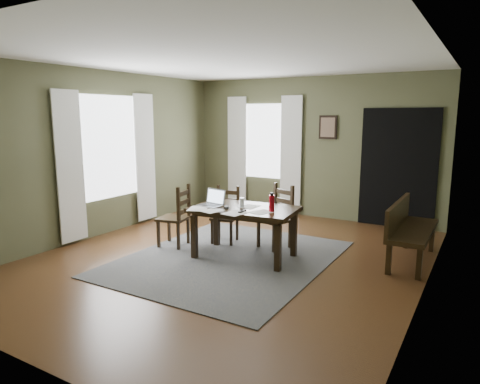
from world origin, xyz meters
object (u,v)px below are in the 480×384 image
Objects in this scene: chair_back_left at (226,215)px; chair_back_right at (277,217)px; dining_table at (245,214)px; laptop at (213,201)px; water_bottle at (272,203)px; chair_end at (176,217)px; bench at (408,226)px.

chair_back_left is 0.83m from chair_back_right.
dining_table is 0.49m from laptop.
laptop is 0.89m from water_bottle.
laptop is at bearing -109.63° from chair_back_right.
chair_end is 3.31m from bench.
dining_table is at bearing -86.14° from chair_back_right.
chair_end and laptop have the same top height.
laptop is at bearing 74.71° from chair_end.
chair_back_left is 3.41× the size of water_bottle.
water_bottle is at bearing 123.60° from bench.
water_bottle is at bearing -11.78° from dining_table.
chair_back_left is at bearing 114.33° from laptop.
laptop reaches higher than dining_table.
chair_back_right is at bearing 109.70° from water_bottle.
dining_table is 2.22m from bench.
water_bottle is (0.44, -0.05, 0.20)m from dining_table.
dining_table is 5.87× the size of water_bottle.
chair_back_right is (0.82, 0.14, 0.04)m from chair_back_left.
water_bottle reaches higher than chair_end.
laptop is (-2.44, -1.10, 0.29)m from bench.
dining_table is at bearing 173.72° from water_bottle.
water_bottle is at bearing 79.38° from chair_end.
chair_back_left is at bearing 126.66° from chair_end.
chair_back_right is 0.64× the size of bench.
chair_back_right is at bearing 100.38° from bench.
chair_back_left is at bearing 152.42° from water_bottle.
water_bottle is at bearing -40.70° from chair_back_left.
chair_end is 1.63m from water_bottle.
water_bottle reaches higher than dining_table.
bench is at bearing 30.35° from chair_back_right.
dining_table is 0.84m from chair_back_left.
dining_table is at bearing 82.09° from chair_end.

